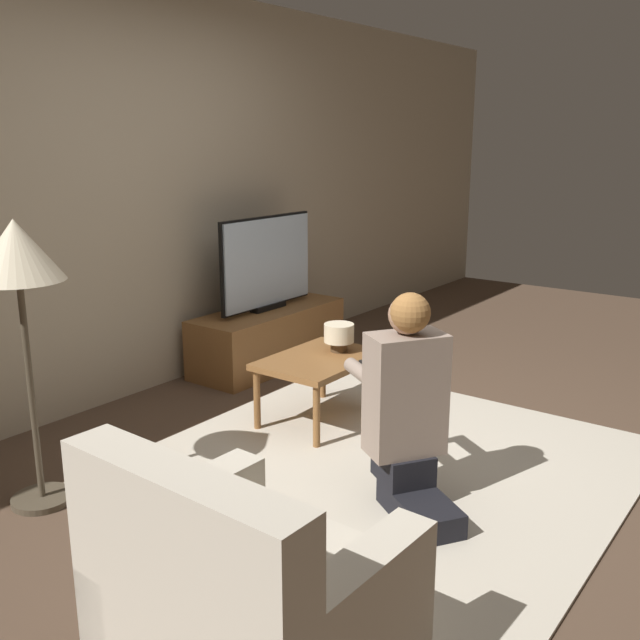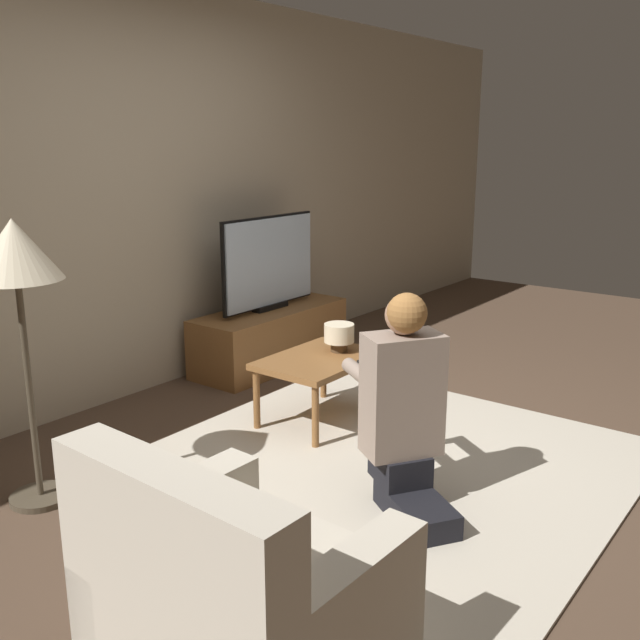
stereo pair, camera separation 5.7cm
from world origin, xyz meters
The scene contains 10 objects.
ground_plane centered at (0.00, 0.00, 0.00)m, with size 10.00×10.00×0.00m, color brown.
wall_back centered at (0.00, 1.93, 1.30)m, with size 10.00×0.06×2.60m.
rug centered at (0.00, 0.00, 0.01)m, with size 2.40×2.30×0.02m.
tv_stand centered at (0.96, 1.59, 0.21)m, with size 1.27×0.47×0.43m.
tv centered at (0.96, 1.59, 0.77)m, with size 0.94×0.08×0.68m.
coffee_table centered at (0.30, 0.62, 0.36)m, with size 0.72×0.51×0.41m.
floor_lamp centered at (-1.25, 1.09, 1.11)m, with size 0.40×0.40×1.32m.
armchair centered at (-1.51, -0.44, 0.27)m, with size 0.74×0.87×0.80m.
person_kneeling centered at (-0.28, -0.29, 0.49)m, with size 0.64×0.80×0.99m.
table_lamp centered at (0.46, 0.60, 0.51)m, with size 0.18×0.18×0.17m.
Camera 2 is at (-2.87, -1.80, 1.65)m, focal length 40.00 mm.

